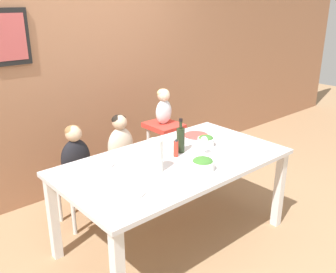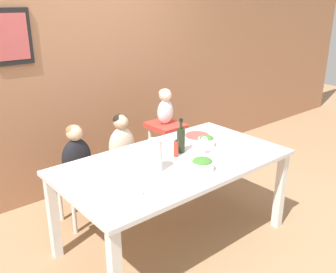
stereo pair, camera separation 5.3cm
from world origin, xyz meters
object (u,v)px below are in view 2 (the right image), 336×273
(chair_right_highchair, at_px, (165,139))
(salad_bowl_small, at_px, (207,141))
(dinner_plate_back_left, at_px, (100,164))
(dinner_plate_back_right, at_px, (197,135))
(person_child_center, at_px, (121,140))
(wine_glass_far, at_px, (153,146))
(salad_bowl_large, at_px, (202,164))
(person_child_left, at_px, (76,152))
(person_baby_right, at_px, (165,105))
(wine_bottle, at_px, (181,139))
(dinner_plate_front_left, at_px, (127,192))
(wine_glass_near, at_px, (204,142))
(paper_towel_roll, at_px, (155,155))
(chair_far_center, at_px, (123,169))
(chair_far_left, at_px, (79,184))

(chair_right_highchair, xyz_separation_m, salad_bowl_small, (-0.14, -0.73, 0.22))
(dinner_plate_back_left, height_order, dinner_plate_back_right, same)
(person_child_center, relative_size, wine_glass_far, 3.08)
(wine_glass_far, distance_m, salad_bowl_large, 0.44)
(person_child_left, relative_size, salad_bowl_small, 3.33)
(person_baby_right, distance_m, wine_bottle, 0.80)
(person_baby_right, xyz_separation_m, salad_bowl_small, (-0.14, -0.73, -0.15))
(chair_right_highchair, xyz_separation_m, dinner_plate_back_right, (-0.02, -0.49, 0.18))
(dinner_plate_front_left, bearing_deg, dinner_plate_back_right, 23.42)
(wine_glass_near, relative_size, wine_glass_far, 1.00)
(salad_bowl_large, relative_size, dinner_plate_front_left, 0.80)
(person_child_left, distance_m, person_baby_right, 1.05)
(wine_bottle, xyz_separation_m, dinner_plate_front_left, (-0.74, -0.29, -0.11))
(person_baby_right, xyz_separation_m, wine_glass_near, (-0.29, -0.85, -0.09))
(wine_bottle, bearing_deg, salad_bowl_large, -107.02)
(person_child_left, relative_size, paper_towel_roll, 1.95)
(chair_far_center, xyz_separation_m, person_child_center, (-0.00, 0.00, 0.31))
(person_child_center, height_order, paper_towel_roll, paper_towel_roll)
(salad_bowl_large, bearing_deg, person_child_left, 115.78)
(chair_far_left, bearing_deg, dinner_plate_back_right, -26.08)
(chair_far_center, distance_m, dinner_plate_back_left, 0.78)
(person_child_center, bearing_deg, salad_bowl_small, -60.54)
(chair_right_highchair, xyz_separation_m, wine_glass_near, (-0.29, -0.85, 0.28))
(person_child_left, relative_size, salad_bowl_large, 2.73)
(chair_right_highchair, height_order, wine_glass_far, wine_glass_far)
(chair_right_highchair, height_order, wine_glass_near, wine_glass_near)
(dinner_plate_back_left, bearing_deg, salad_bowl_large, -47.49)
(person_baby_right, xyz_separation_m, paper_towel_roll, (-0.79, -0.84, -0.07))
(chair_far_center, distance_m, dinner_plate_front_left, 1.20)
(wine_bottle, bearing_deg, wine_glass_far, 170.32)
(person_child_center, bearing_deg, dinner_plate_front_left, -121.43)
(person_child_left, height_order, person_baby_right, person_baby_right)
(chair_far_left, height_order, person_baby_right, person_baby_right)
(dinner_plate_front_left, bearing_deg, wine_glass_far, 35.08)
(paper_towel_roll, height_order, salad_bowl_small, paper_towel_roll)
(chair_right_highchair, distance_m, dinner_plate_back_left, 1.16)
(person_baby_right, xyz_separation_m, dinner_plate_back_left, (-1.05, -0.47, -0.19))
(person_child_center, xyz_separation_m, dinner_plate_front_left, (-0.60, -0.98, 0.06))
(chair_far_center, xyz_separation_m, dinner_plate_back_right, (0.53, -0.49, 0.37))
(wine_bottle, distance_m, wine_glass_near, 0.20)
(person_child_center, distance_m, person_baby_right, 0.60)
(chair_far_left, bearing_deg, dinner_plate_back_left, -93.59)
(person_child_left, xyz_separation_m, salad_bowl_small, (0.89, -0.73, 0.10))
(wine_bottle, height_order, dinner_plate_front_left, wine_bottle)
(chair_far_center, bearing_deg, dinner_plate_front_left, -121.45)
(salad_bowl_large, height_order, salad_bowl_small, same)
(chair_far_center, bearing_deg, paper_towel_roll, -106.40)
(chair_far_center, distance_m, person_baby_right, 0.78)
(salad_bowl_large, distance_m, dinner_plate_back_right, 0.75)
(person_child_center, height_order, dinner_plate_back_right, person_child_center)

